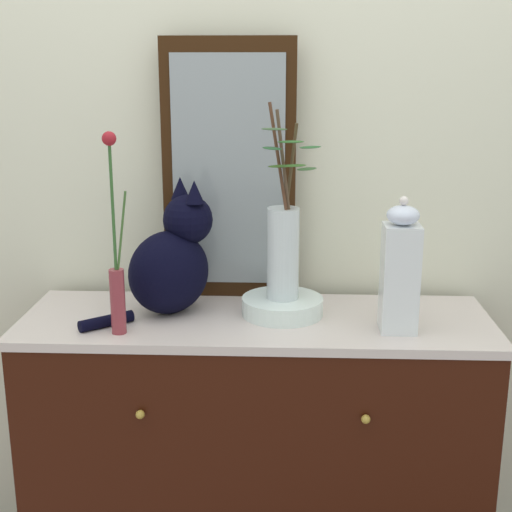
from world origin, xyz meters
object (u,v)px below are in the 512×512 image
(vase_glass_clear, at_px, (283,246))
(jar_lidded_porcelain, at_px, (400,270))
(sideboard, at_px, (256,454))
(cat_sitting, at_px, (173,259))
(mirror_leaning, at_px, (229,171))
(bowl_porcelain, at_px, (282,306))
(vase_slim_green, at_px, (116,274))

(vase_glass_clear, bearing_deg, jar_lidded_porcelain, -19.36)
(sideboard, distance_m, jar_lidded_porcelain, 0.72)
(sideboard, height_order, cat_sitting, cat_sitting)
(sideboard, height_order, jar_lidded_porcelain, jar_lidded_porcelain)
(mirror_leaning, xyz_separation_m, bowl_porcelain, (0.16, -0.17, -0.36))
(vase_slim_green, bearing_deg, vase_glass_clear, 20.40)
(bowl_porcelain, bearing_deg, cat_sitting, 177.97)
(sideboard, distance_m, cat_sitting, 0.64)
(sideboard, relative_size, vase_slim_green, 2.49)
(bowl_porcelain, height_order, jar_lidded_porcelain, jar_lidded_porcelain)
(vase_glass_clear, xyz_separation_m, jar_lidded_porcelain, (0.31, -0.11, -0.03))
(sideboard, relative_size, mirror_leaning, 1.72)
(cat_sitting, height_order, vase_slim_green, vase_slim_green)
(jar_lidded_porcelain, bearing_deg, vase_glass_clear, 160.64)
(cat_sitting, relative_size, jar_lidded_porcelain, 1.05)
(sideboard, relative_size, vase_glass_clear, 2.43)
(cat_sitting, relative_size, vase_slim_green, 0.72)
(bowl_porcelain, distance_m, vase_glass_clear, 0.18)
(cat_sitting, height_order, vase_glass_clear, vase_glass_clear)
(cat_sitting, distance_m, jar_lidded_porcelain, 0.63)
(mirror_leaning, relative_size, vase_glass_clear, 1.41)
(sideboard, relative_size, cat_sitting, 3.47)
(bowl_porcelain, bearing_deg, vase_slim_green, -159.34)
(sideboard, distance_m, bowl_porcelain, 0.46)
(mirror_leaning, relative_size, jar_lidded_porcelain, 2.11)
(cat_sitting, bearing_deg, sideboard, -9.45)
(bowl_porcelain, relative_size, jar_lidded_porcelain, 0.63)
(mirror_leaning, bearing_deg, vase_glass_clear, -46.29)
(vase_slim_green, xyz_separation_m, jar_lidded_porcelain, (0.74, 0.05, 0.00))
(sideboard, xyz_separation_m, cat_sitting, (-0.24, 0.04, 0.59))
(jar_lidded_porcelain, bearing_deg, bowl_porcelain, 160.38)
(vase_slim_green, height_order, jar_lidded_porcelain, vase_slim_green)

